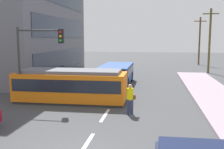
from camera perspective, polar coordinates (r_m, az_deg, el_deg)
name	(u,v)px	position (r m, az deg, el deg)	size (l,w,h in m)	color
ground_plane	(116,99)	(18.17, 0.80, -5.21)	(120.00, 120.00, 0.00)	#3F4043
lane_stripe_1	(86,145)	(10.68, -5.59, -14.81)	(0.16, 2.40, 0.01)	silver
lane_stripe_2	(105,115)	(14.36, -1.52, -8.76)	(0.16, 2.40, 0.01)	silver
lane_stripe_3	(124,86)	(22.77, 2.50, -2.52)	(0.16, 2.40, 0.01)	silver
lane_stripe_4	(130,76)	(28.66, 3.87, -0.38)	(0.16, 2.40, 0.01)	silver
streetcar_tram	(71,85)	(17.36, -8.82, -2.27)	(7.12, 2.61, 2.09)	orange
city_bus	(116,73)	(23.54, 0.97, 0.31)	(2.58, 5.91, 1.75)	#304F90
pedestrian_crossing	(130,97)	(14.31, 3.94, -4.94)	(0.48, 0.36, 1.67)	navy
parked_sedan_mid	(57,81)	(21.94, -11.84, -1.45)	(1.97, 4.13, 1.19)	navy
parked_sedan_far	(73,72)	(27.53, -8.42, 0.51)	(2.09, 4.02, 1.19)	#A80F19
traffic_light_mast	(37,51)	(16.65, -15.86, 4.98)	(2.95, 0.33, 4.76)	#333333
utility_pole_far	(210,40)	(33.08, 20.28, 7.04)	(1.80, 0.24, 7.46)	brown
utility_pole_distant	(200,40)	(42.81, 18.31, 7.05)	(1.80, 0.24, 7.22)	brown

